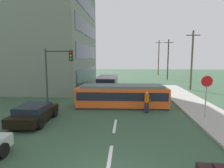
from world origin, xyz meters
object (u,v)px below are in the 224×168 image
(pedestrian_crossing, at_px, (147,101))
(traffic_light_mast, at_px, (57,68))
(utility_pole_mid, at_px, (192,59))
(utility_pole_far, at_px, (168,59))
(city_bus, at_px, (108,82))
(parked_sedan_mid, at_px, (34,113))
(streetcar_tram, at_px, (122,95))
(stop_sign, at_px, (207,88))
(utility_pole_distant, at_px, (159,57))

(pedestrian_crossing, relative_size, traffic_light_mast, 0.34)
(utility_pole_mid, bearing_deg, utility_pole_far, 92.27)
(city_bus, distance_m, parked_sedan_mid, 13.86)
(traffic_light_mast, distance_m, utility_pole_mid, 18.26)
(city_bus, relative_size, utility_pole_mid, 0.75)
(traffic_light_mast, distance_m, utility_pole_far, 27.41)
(streetcar_tram, distance_m, utility_pole_mid, 13.81)
(stop_sign, distance_m, traffic_light_mast, 11.20)
(traffic_light_mast, distance_m, utility_pole_distant, 37.55)
(pedestrian_crossing, relative_size, utility_pole_distant, 0.19)
(pedestrian_crossing, bearing_deg, parked_sedan_mid, -160.50)
(pedestrian_crossing, bearing_deg, utility_pole_far, 74.59)
(city_bus, bearing_deg, parked_sedan_mid, -105.11)
(stop_sign, height_order, utility_pole_distant, utility_pole_distant)
(pedestrian_crossing, relative_size, stop_sign, 0.58)
(utility_pole_far, bearing_deg, streetcar_tram, -111.13)
(streetcar_tram, distance_m, stop_sign, 6.69)
(parked_sedan_mid, bearing_deg, city_bus, 74.89)
(city_bus, relative_size, parked_sedan_mid, 1.42)
(city_bus, distance_m, stop_sign, 14.28)
(streetcar_tram, xyz_separation_m, parked_sedan_mid, (-5.69, -4.58, -0.36))
(streetcar_tram, bearing_deg, utility_pole_far, 68.87)
(streetcar_tram, xyz_separation_m, pedestrian_crossing, (1.95, -1.88, -0.04))
(traffic_light_mast, relative_size, utility_pole_distant, 0.57)
(pedestrian_crossing, height_order, parked_sedan_mid, pedestrian_crossing)
(parked_sedan_mid, relative_size, stop_sign, 1.42)
(city_bus, height_order, pedestrian_crossing, city_bus)
(traffic_light_mast, bearing_deg, utility_pole_distant, 68.38)
(parked_sedan_mid, xyz_separation_m, utility_pole_far, (14.28, 26.80, 3.46))
(parked_sedan_mid, bearing_deg, utility_pole_distant, 69.34)
(stop_sign, distance_m, utility_pole_distant, 36.65)
(streetcar_tram, height_order, utility_pole_mid, utility_pole_mid)
(pedestrian_crossing, height_order, utility_pole_distant, utility_pole_distant)
(parked_sedan_mid, bearing_deg, streetcar_tram, 38.83)
(traffic_light_mast, bearing_deg, utility_pole_far, 59.83)
(parked_sedan_mid, relative_size, utility_pole_far, 0.52)
(utility_pole_distant, bearing_deg, stop_sign, -94.40)
(pedestrian_crossing, distance_m, parked_sedan_mid, 8.10)
(pedestrian_crossing, distance_m, utility_pole_distant, 36.11)
(streetcar_tram, bearing_deg, stop_sign, -27.54)
(streetcar_tram, distance_m, traffic_light_mast, 5.91)
(city_bus, relative_size, traffic_light_mast, 1.18)
(utility_pole_far, bearing_deg, traffic_light_mast, -120.17)
(pedestrian_crossing, height_order, traffic_light_mast, traffic_light_mast)
(streetcar_tram, height_order, traffic_light_mast, traffic_light_mast)
(traffic_light_mast, height_order, utility_pole_mid, utility_pole_mid)
(streetcar_tram, relative_size, parked_sedan_mid, 1.91)
(city_bus, height_order, stop_sign, stop_sign)
(pedestrian_crossing, bearing_deg, traffic_light_mast, 176.68)
(traffic_light_mast, bearing_deg, city_bus, 73.16)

